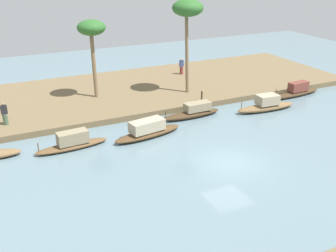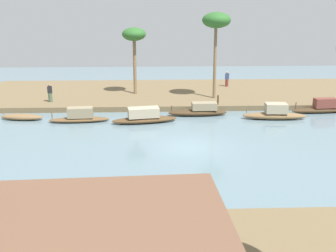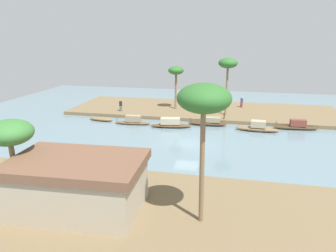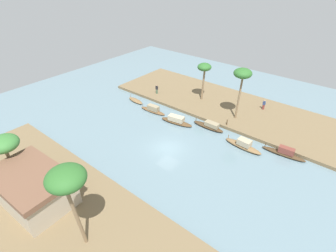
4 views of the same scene
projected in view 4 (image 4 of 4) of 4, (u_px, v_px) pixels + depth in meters
river_water at (168, 148)px, 34.11m from camera, size 68.75×68.75×0.00m
riverbank_left at (225, 105)px, 43.83m from camera, size 38.78×12.48×0.46m
riverbank_right at (66, 222)px, 24.15m from camera, size 38.78×12.48×0.46m
sampan_with_tall_canopy at (243, 145)px, 33.91m from camera, size 5.16×1.49×1.29m
sampan_near_left_bank at (176, 121)px, 39.08m from camera, size 5.21×2.02×1.21m
sampan_downstream_large at (284, 153)px, 32.59m from camera, size 5.35×1.27×1.25m
sampan_midstream at (209, 126)px, 37.93m from camera, size 4.89×1.15×1.10m
sampan_with_red_awning at (153, 110)px, 42.05m from camera, size 4.76×1.32×1.16m
sampan_upstream_small at (136, 101)px, 45.21m from camera, size 3.52×1.44×0.90m
person_on_near_bank at (264, 105)px, 41.77m from camera, size 0.40×0.34×1.60m
person_by_mooring at (157, 90)px, 46.73m from camera, size 0.44×0.41×1.64m
mooring_post at (227, 122)px, 37.92m from camera, size 0.14×0.14×0.83m
palm_tree_left_near at (243, 75)px, 36.29m from camera, size 2.55×2.55×7.74m
palm_tree_left_far at (204, 68)px, 42.39m from camera, size 2.27×2.27×6.31m
palm_tree_right_tall at (66, 180)px, 18.24m from camera, size 2.90×2.90×8.22m
palm_tree_right_short at (4, 144)px, 26.27m from camera, size 2.94×2.94×5.51m
riverside_building at (33, 187)px, 25.24m from camera, size 8.39×5.72×3.37m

